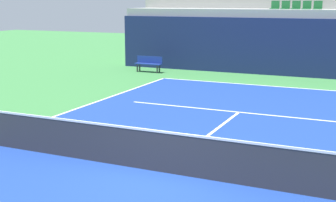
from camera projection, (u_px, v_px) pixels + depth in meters
ground_plane at (160, 172)px, 10.73m from camera, size 80.00×80.00×0.00m
court_surface at (160, 172)px, 10.73m from camera, size 11.00×24.00×0.01m
baseline_far at (273, 86)px, 21.37m from camera, size 11.00×0.10×0.00m
service_line_far at (239, 112)px, 16.42m from camera, size 8.26×0.10×0.00m
centre_service_line at (208, 136)px, 13.57m from camera, size 0.10×6.40×0.00m
back_wall at (289, 47)px, 24.07m from camera, size 18.92×0.30×2.93m
stands_tier_lower at (294, 41)px, 25.23m from camera, size 18.92×2.40×3.35m
stands_tier_upper at (301, 30)px, 27.27m from camera, size 18.92×2.40×4.27m
seating_row_lower at (296, 7)px, 24.94m from camera, size 2.65×0.44×0.44m
tennis_net at (160, 151)px, 10.62m from camera, size 11.08×0.08×1.07m
player_bench at (149, 63)px, 25.60m from camera, size 1.50×0.40×0.85m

